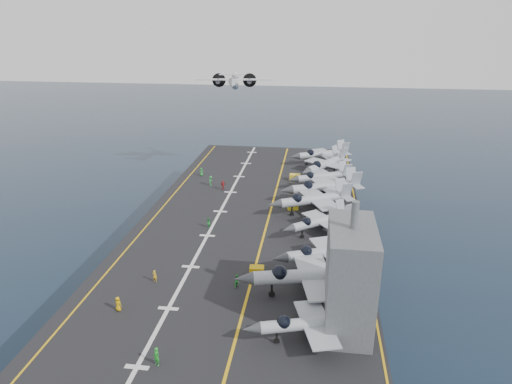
# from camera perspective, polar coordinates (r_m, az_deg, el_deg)

# --- Properties ---
(ground) EXTENTS (500.00, 500.00, 0.00)m
(ground) POSITION_cam_1_polar(r_m,az_deg,el_deg) (86.49, -0.36, -9.02)
(ground) COLOR #142135
(ground) RESTS_ON ground
(hull) EXTENTS (36.00, 90.00, 10.00)m
(hull) POSITION_cam_1_polar(r_m,az_deg,el_deg) (84.13, -0.37, -6.06)
(hull) COLOR #56595E
(hull) RESTS_ON ground
(flight_deck) EXTENTS (38.00, 92.00, 0.40)m
(flight_deck) POSITION_cam_1_polar(r_m,az_deg,el_deg) (81.93, -0.38, -2.81)
(flight_deck) COLOR black
(flight_deck) RESTS_ON hull
(foul_line) EXTENTS (0.35, 90.00, 0.02)m
(foul_line) POSITION_cam_1_polar(r_m,az_deg,el_deg) (81.51, 1.71, -2.78)
(foul_line) COLOR gold
(foul_line) RESTS_ON flight_deck
(landing_centerline) EXTENTS (0.50, 90.00, 0.02)m
(landing_centerline) POSITION_cam_1_polar(r_m,az_deg,el_deg) (82.84, -4.49, -2.44)
(landing_centerline) COLOR silver
(landing_centerline) RESTS_ON flight_deck
(deck_edge_port) EXTENTS (0.25, 90.00, 0.02)m
(deck_edge_port) POSITION_cam_1_polar(r_m,az_deg,el_deg) (85.74, -11.71, -2.01)
(deck_edge_port) COLOR gold
(deck_edge_port) RESTS_ON flight_deck
(deck_edge_stbd) EXTENTS (0.25, 90.00, 0.02)m
(deck_edge_stbd) POSITION_cam_1_polar(r_m,az_deg,el_deg) (81.52, 12.63, -3.30)
(deck_edge_stbd) COLOR gold
(deck_edge_stbd) RESTS_ON flight_deck
(island_superstructure) EXTENTS (5.00, 10.00, 15.00)m
(island_superstructure) POSITION_cam_1_polar(r_m,az_deg,el_deg) (51.09, 11.74, -9.00)
(island_superstructure) COLOR #56595E
(island_superstructure) RESTS_ON flight_deck
(fighter_jet_0) EXTENTS (14.73, 11.81, 4.46)m
(fighter_jet_0) POSITION_cam_1_polar(r_m,az_deg,el_deg) (50.88, 6.74, -15.89)
(fighter_jet_0) COLOR #9FA8AF
(fighter_jet_0) RESTS_ON flight_deck
(fighter_jet_1) EXTENTS (18.50, 14.31, 5.73)m
(fighter_jet_1) POSITION_cam_1_polar(r_m,az_deg,el_deg) (57.80, 6.60, -10.24)
(fighter_jet_1) COLOR #929BA1
(fighter_jet_1) RESTS_ON flight_deck
(fighter_jet_2) EXTENTS (16.74, 14.23, 4.92)m
(fighter_jet_2) POSITION_cam_1_polar(r_m,az_deg,el_deg) (64.46, 8.92, -7.31)
(fighter_jet_2) COLOR #A0A8B2
(fighter_jet_2) RESTS_ON flight_deck
(fighter_jet_3) EXTENTS (15.58, 14.79, 4.51)m
(fighter_jet_3) POSITION_cam_1_polar(r_m,az_deg,el_deg) (74.31, 8.12, -3.51)
(fighter_jet_3) COLOR #A1A9B2
(fighter_jet_3) RESTS_ON flight_deck
(fighter_jet_4) EXTENTS (18.61, 16.23, 5.42)m
(fighter_jet_4) POSITION_cam_1_polar(r_m,az_deg,el_deg) (81.86, 7.36, -0.80)
(fighter_jet_4) COLOR #959FA6
(fighter_jet_4) RESTS_ON flight_deck
(fighter_jet_5) EXTENTS (18.97, 16.07, 5.59)m
(fighter_jet_5) POSITION_cam_1_polar(r_m,az_deg,el_deg) (88.15, 8.67, 0.76)
(fighter_jet_5) COLOR #949BA5
(fighter_jet_5) RESTS_ON flight_deck
(fighter_jet_6) EXTENTS (16.40, 14.30, 4.78)m
(fighter_jet_6) POSITION_cam_1_polar(r_m,az_deg,el_deg) (95.15, 8.41, 2.02)
(fighter_jet_6) COLOR #959DA6
(fighter_jet_6) RESTS_ON flight_deck
(fighter_jet_7) EXTENTS (17.42, 18.89, 5.46)m
(fighter_jet_7) POSITION_cam_1_polar(r_m,az_deg,el_deg) (102.46, 8.70, 3.56)
(fighter_jet_7) COLOR gray
(fighter_jet_7) RESTS_ON flight_deck
(fighter_jet_8) EXTENTS (17.62, 15.33, 5.14)m
(fighter_jet_8) POSITION_cam_1_polar(r_m,az_deg,el_deg) (110.87, 8.35, 4.80)
(fighter_jet_8) COLOR #9AA0AA
(fighter_jet_8) RESTS_ON flight_deck
(tow_cart_a) EXTENTS (2.05, 1.42, 1.17)m
(tow_cart_a) POSITION_cam_1_polar(r_m,az_deg,el_deg) (62.80, 0.10, -9.79)
(tow_cart_a) COLOR #CC9E0B
(tow_cart_a) RESTS_ON flight_deck
(tow_cart_b) EXTENTS (2.09, 1.58, 1.13)m
(tow_cart_b) POSITION_cam_1_polar(r_m,az_deg,el_deg) (83.64, 4.63, -1.81)
(tow_cart_b) COLOR gold
(tow_cart_b) RESTS_ON flight_deck
(tow_cart_c) EXTENTS (2.29, 1.51, 1.36)m
(tow_cart_c) POSITION_cam_1_polar(r_m,az_deg,el_deg) (98.86, 4.89, 1.84)
(tow_cart_c) COLOR yellow
(tow_cart_c) RESTS_ON flight_deck
(crew_0) EXTENTS (1.28, 1.08, 1.82)m
(crew_0) POSITION_cam_1_polar(r_m,az_deg,el_deg) (58.03, -16.87, -13.23)
(crew_0) COLOR #DCA309
(crew_0) RESTS_ON flight_deck
(crew_1) EXTENTS (1.13, 0.85, 1.71)m
(crew_1) POSITION_cam_1_polar(r_m,az_deg,el_deg) (62.53, -12.54, -10.20)
(crew_1) COLOR gold
(crew_1) RESTS_ON flight_deck
(crew_2) EXTENTS (1.05, 1.16, 1.62)m
(crew_2) POSITION_cam_1_polar(r_m,az_deg,el_deg) (76.56, -6.01, -3.85)
(crew_2) COLOR #1D9134
(crew_2) RESTS_ON flight_deck
(crew_3) EXTENTS (1.02, 1.36, 2.07)m
(crew_3) POSITION_cam_1_polar(r_m,az_deg,el_deg) (95.77, -5.68, 1.41)
(crew_3) COLOR #267E35
(crew_3) RESTS_ON flight_deck
(crew_4) EXTENTS (1.43, 1.42, 2.01)m
(crew_4) POSITION_cam_1_polar(r_m,az_deg,el_deg) (93.15, -4.15, 0.88)
(crew_4) COLOR #A42323
(crew_4) RESTS_ON flight_deck
(crew_5) EXTENTS (1.29, 1.14, 1.80)m
(crew_5) POSITION_cam_1_polar(r_m,az_deg,el_deg) (102.16, -6.85, 2.52)
(crew_5) COLOR #268C33
(crew_5) RESTS_ON flight_deck
(crew_6) EXTENTS (1.47, 1.33, 2.04)m
(crew_6) POSITION_cam_1_polar(r_m,az_deg,el_deg) (49.29, -12.33, -19.46)
(crew_6) COLOR green
(crew_6) RESTS_ON flight_deck
(crew_7) EXTENTS (1.14, 1.30, 1.81)m
(crew_7) POSITION_cam_1_polar(r_m,az_deg,el_deg) (60.01, -2.33, -11.03)
(crew_7) COLOR #268C33
(crew_7) RESTS_ON flight_deck
(transport_plane) EXTENTS (22.70, 16.83, 4.99)m
(transport_plane) POSITION_cam_1_polar(r_m,az_deg,el_deg) (129.60, -2.79, 13.33)
(transport_plane) COLOR silver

